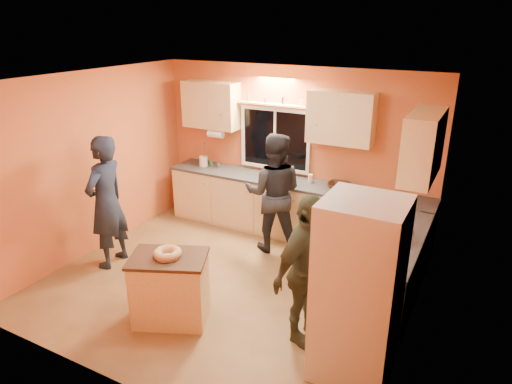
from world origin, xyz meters
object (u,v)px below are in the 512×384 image
Objects in this scene: island at (170,288)px; person_left at (106,203)px; refrigerator at (358,292)px; person_center at (274,193)px; person_right at (306,271)px.

person_left is (-1.54, 0.65, 0.51)m from island.
refrigerator reaches higher than island.
person_center is 2.10m from person_right.
refrigerator is 2.13m from island.
person_left is 1.04× the size of person_center.
person_center reaches higher than island.
island is 0.54× the size of person_left.
person_center is (-1.80, 1.95, -0.02)m from refrigerator.
person_right is at bearing 104.98° from person_center.
person_right is (-0.60, 0.23, -0.07)m from refrigerator.
island is at bearing 119.88° from person_right.
person_left is at bearing 172.40° from refrigerator.
island is 0.56× the size of person_center.
refrigerator is 0.98× the size of person_left.
person_left reaches higher than person_right.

